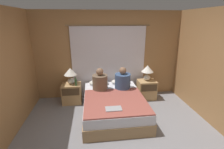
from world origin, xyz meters
name	(u,v)px	position (x,y,z in m)	size (l,w,h in m)	color
ground_plane	(120,139)	(0.00, 0.00, 0.00)	(16.00, 16.00, 0.00)	gray
wall_back	(109,55)	(0.00, 2.08, 1.25)	(4.31, 0.06, 2.50)	#A37547
curtain_panel	(109,62)	(0.00, 2.01, 1.05)	(2.33, 0.03, 2.11)	silver
bed	(114,105)	(0.00, 0.97, 0.24)	(1.45, 1.99, 0.48)	#99754C
nightstand_left	(72,93)	(-1.09, 1.66, 0.28)	(0.52, 0.41, 0.56)	tan
nightstand_right	(147,89)	(1.09, 1.66, 0.28)	(0.52, 0.41, 0.56)	tan
lamp_left	(70,74)	(-1.09, 1.71, 0.85)	(0.34, 0.34, 0.45)	silver
lamp_right	(147,71)	(1.09, 1.71, 0.85)	(0.34, 0.34, 0.45)	silver
pillow_left	(99,82)	(-0.32, 1.76, 0.54)	(0.55, 0.33, 0.12)	silver
pillow_right	(121,81)	(0.32, 1.76, 0.54)	(0.55, 0.33, 0.12)	silver
blanket_on_bed	(115,101)	(0.00, 0.66, 0.49)	(1.39, 1.33, 0.03)	#994C42
person_left_in_bed	(100,82)	(-0.30, 1.37, 0.71)	(0.39, 0.39, 0.60)	brown
person_right_in_bed	(123,81)	(0.30, 1.37, 0.71)	(0.41, 0.41, 0.60)	#38517A
beer_bottle_on_left_stand	(76,82)	(-0.94, 1.55, 0.65)	(0.06, 0.06, 0.24)	#2D4C28
laptop_on_bed	(114,109)	(-0.09, 0.30, 0.52)	(0.33, 0.20, 0.02)	#9EA0A5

